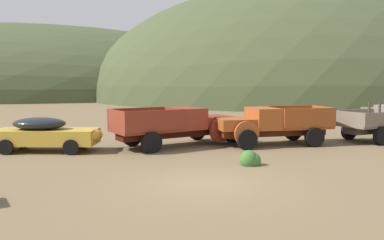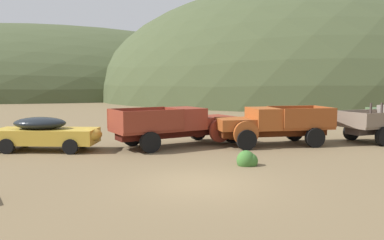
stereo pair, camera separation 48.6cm
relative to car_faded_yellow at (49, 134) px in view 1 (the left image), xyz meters
The scene contains 8 objects.
ground_plane 8.97m from the car_faded_yellow, 54.53° to the right, with size 300.00×300.00×0.00m, color brown.
hill_center 75.33m from the car_faded_yellow, 96.60° to the left, with size 118.83×68.92×30.96m, color #424C2D.
hill_far_left 61.76m from the car_faded_yellow, 52.59° to the left, with size 70.16×72.57×39.96m, color #424C2D.
car_faded_yellow is the anchor object (origin of this frame).
truck_rust_red 6.31m from the car_faded_yellow, ahead, with size 6.60×3.80×1.91m.
truck_oxide_orange 10.45m from the car_faded_yellow, ahead, with size 5.85×2.71×1.91m.
bush_back_edge 6.71m from the car_faded_yellow, 38.88° to the left, with size 1.16×1.09×1.14m.
bush_between_trucks 9.32m from the car_faded_yellow, 34.31° to the right, with size 0.82×0.65×0.75m.
Camera 1 is at (-3.60, -11.23, 3.20)m, focal length 35.77 mm.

